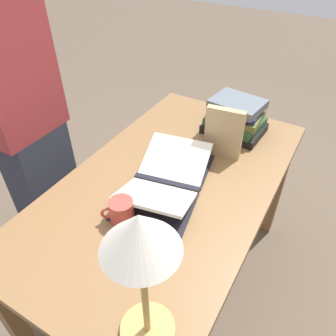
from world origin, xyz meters
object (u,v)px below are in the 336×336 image
at_px(open_book, 166,180).
at_px(person_reader, 27,127).
at_px(coffee_mug, 121,211).
at_px(reading_lamp, 141,249).
at_px(book_stack_tall, 236,118).
at_px(book_standing_upright, 224,133).

xyz_separation_m(open_book, person_reader, (0.03, -0.75, 0.03)).
xyz_separation_m(coffee_mug, person_reader, (-0.21, -0.71, 0.01)).
xyz_separation_m(open_book, reading_lamp, (0.52, 0.25, 0.33)).
xyz_separation_m(book_stack_tall, person_reader, (0.53, -0.84, -0.03)).
bearing_deg(book_standing_upright, book_stack_tall, 178.45).
xyz_separation_m(open_book, book_stack_tall, (-0.51, 0.09, 0.05)).
height_order(book_standing_upright, reading_lamp, reading_lamp).
height_order(book_stack_tall, book_standing_upright, book_standing_upright).
relative_size(book_stack_tall, person_reader, 0.18).
bearing_deg(book_standing_upright, open_book, -27.09).
bearing_deg(coffee_mug, book_standing_upright, 164.23).
relative_size(book_stack_tall, reading_lamp, 0.64).
bearing_deg(coffee_mug, person_reader, -106.72).
height_order(reading_lamp, person_reader, person_reader).
relative_size(book_stack_tall, book_standing_upright, 1.25).
height_order(book_stack_tall, coffee_mug, book_stack_tall).
height_order(book_standing_upright, coffee_mug, book_standing_upright).
bearing_deg(book_stack_tall, reading_lamp, 8.81).
height_order(open_book, book_standing_upright, book_standing_upright).
bearing_deg(person_reader, coffee_mug, -106.72).
bearing_deg(open_book, coffee_mug, -21.10).
xyz_separation_m(open_book, coffee_mug, (0.24, -0.04, 0.02)).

